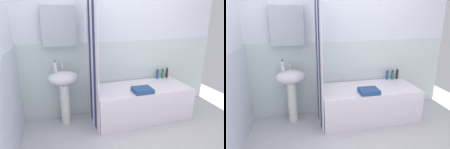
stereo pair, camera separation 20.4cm
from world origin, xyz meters
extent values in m
cube|color=white|center=(0.00, 1.27, 1.20)|extent=(3.60, 0.05, 2.40)
cube|color=silver|center=(0.00, 1.24, 0.60)|extent=(3.60, 0.02, 1.20)
cube|color=silver|center=(-0.92, 1.18, 1.46)|extent=(0.48, 0.12, 0.56)
cube|color=silver|center=(-1.54, 0.34, 0.60)|extent=(0.02, 1.81, 1.20)
cylinder|color=white|center=(-0.92, 1.03, 0.31)|extent=(0.14, 0.14, 0.63)
ellipsoid|color=white|center=(-0.92, 1.03, 0.73)|extent=(0.44, 0.34, 0.20)
cylinder|color=silver|center=(-0.92, 1.13, 0.85)|extent=(0.03, 0.03, 0.05)
cylinder|color=silver|center=(-0.92, 1.08, 0.91)|extent=(0.02, 0.10, 0.02)
sphere|color=silver|center=(-0.92, 1.13, 0.94)|extent=(0.03, 0.03, 0.03)
cylinder|color=white|center=(-1.02, 1.01, 0.90)|extent=(0.05, 0.05, 0.15)
sphere|color=#2C272B|center=(-1.02, 1.01, 0.99)|extent=(0.02, 0.02, 0.02)
cube|color=white|center=(0.26, 0.87, 0.26)|extent=(1.51, 0.71, 0.52)
cube|color=white|center=(-0.51, 0.58, 1.00)|extent=(0.01, 0.14, 2.00)
cube|color=navy|center=(-0.51, 0.72, 1.00)|extent=(0.01, 0.14, 2.00)
cube|color=white|center=(-0.51, 0.87, 1.00)|extent=(0.01, 0.14, 2.00)
cube|color=navy|center=(-0.51, 1.01, 1.00)|extent=(0.01, 0.14, 2.00)
cube|color=white|center=(-0.51, 1.15, 1.00)|extent=(0.01, 0.14, 2.00)
cylinder|color=#2D232D|center=(0.92, 1.16, 0.60)|extent=(0.04, 0.04, 0.16)
cylinder|color=#1F292A|center=(0.92, 1.16, 0.69)|extent=(0.03, 0.03, 0.02)
cylinder|color=#288257|center=(0.83, 1.16, 0.59)|extent=(0.05, 0.05, 0.14)
cylinder|color=black|center=(0.83, 1.16, 0.67)|extent=(0.03, 0.03, 0.02)
cylinder|color=#2554A2|center=(0.73, 1.16, 0.59)|extent=(0.04, 0.04, 0.14)
cylinder|color=#1D1C2F|center=(0.73, 1.16, 0.67)|extent=(0.03, 0.03, 0.02)
cube|color=#294D86|center=(0.18, 0.65, 0.55)|extent=(0.29, 0.25, 0.06)
camera|label=1|loc=(-1.03, -1.72, 1.59)|focal=30.65mm
camera|label=2|loc=(-0.84, -1.77, 1.59)|focal=30.65mm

